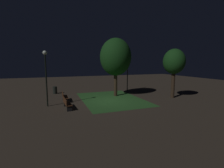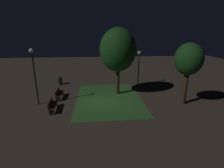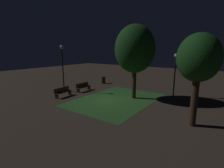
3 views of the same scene
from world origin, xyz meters
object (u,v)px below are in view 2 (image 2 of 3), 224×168
Objects in this scene: bench_back_row at (52,105)px; tree_near_wall at (189,60)px; tree_tall_center at (118,50)px; lamp_post_near_wall at (139,62)px; bench_front_right at (59,93)px; trash_bin at (60,81)px; lamp_post_path_center at (34,68)px.

tree_near_wall is at bearing 91.95° from bench_back_row.
tree_tall_center is 4.22m from lamp_post_near_wall.
bench_back_row is at bearing 0.00° from bench_front_right.
tree_near_wall is at bearing 60.22° from trash_bin.
tree_tall_center reaches higher than bench_front_right.
tree_near_wall is 1.31× the size of lamp_post_near_wall.
tree_tall_center is 8.51m from trash_bin.
tree_tall_center is 7.31× the size of trash_bin.
bench_back_row is (2.70, 0.00, 0.00)m from bench_front_right.
bench_front_right is 0.45× the size of lamp_post_near_wall.
tree_near_wall reaches higher than trash_bin.
lamp_post_path_center is at bearing -132.34° from bench_back_row.
lamp_post_path_center is (4.77, -10.02, 0.46)m from lamp_post_near_wall.
lamp_post_path_center is at bearing -74.09° from tree_tall_center.
lamp_post_path_center is 5.40× the size of trash_bin.
bench_back_row is 0.35× the size of tree_near_wall.
lamp_post_near_wall reaches higher than bench_front_right.
tree_near_wall reaches higher than lamp_post_near_wall.
bench_back_row is at bearing 47.66° from lamp_post_path_center.
bench_front_right is 0.38× the size of lamp_post_path_center.
tree_tall_center is 7.60m from lamp_post_path_center.
tree_tall_center is at bearing 105.91° from lamp_post_path_center.
tree_tall_center is 1.62× the size of lamp_post_near_wall.
lamp_post_near_wall is (-2.71, 2.80, -1.62)m from tree_tall_center.
tree_tall_center is (-3.44, 5.71, 3.92)m from bench_back_row.
bench_front_right is 9.47m from lamp_post_near_wall.
lamp_post_near_wall is 0.84× the size of lamp_post_path_center.
bench_back_row is 10.75m from lamp_post_near_wall.
lamp_post_near_wall is at bearing 112.07° from bench_front_right.
lamp_post_path_center reaches higher than bench_back_row.
bench_front_right is 2.70m from bench_back_row.
tree_near_wall is 12.75m from lamp_post_path_center.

